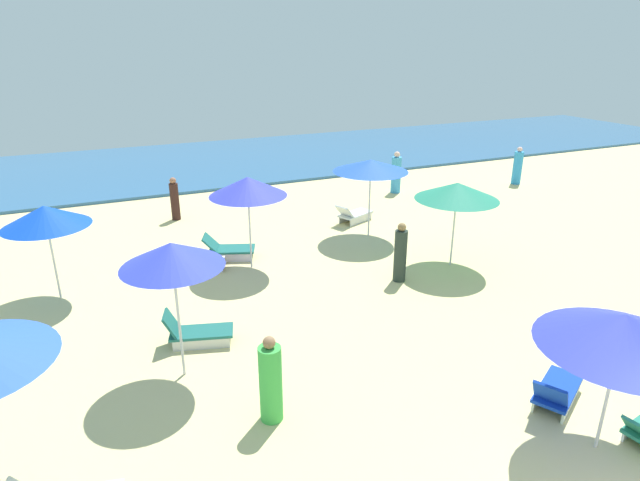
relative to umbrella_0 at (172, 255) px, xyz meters
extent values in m
cube|color=#2F608F|center=(4.99, 17.93, -2.40)|extent=(60.00, 10.87, 0.12)
cylinder|color=silver|center=(0.00, 0.00, -1.34)|extent=(0.05, 0.05, 2.24)
cone|color=blue|center=(0.00, 0.00, 0.01)|extent=(1.83, 1.83, 0.45)
cube|color=silver|center=(0.48, 0.73, -2.34)|extent=(1.12, 0.36, 0.23)
cube|color=silver|center=(0.62, 1.20, -2.34)|extent=(1.12, 0.36, 0.23)
cube|color=#1D625A|center=(0.55, 0.96, -2.19)|extent=(1.39, 0.91, 0.06)
cube|color=#1D625A|center=(-0.02, 1.13, -1.95)|extent=(0.43, 0.61, 0.50)
cylinder|color=silver|center=(6.85, 5.23, -1.39)|extent=(0.05, 0.05, 2.12)
cone|color=blue|center=(6.85, 5.23, -0.15)|extent=(2.34, 2.34, 0.37)
cube|color=silver|center=(7.23, 6.44, -2.34)|extent=(1.06, 0.47, 0.24)
cube|color=silver|center=(7.04, 6.90, -2.34)|extent=(1.06, 0.47, 0.24)
cube|color=silver|center=(7.13, 6.67, -2.18)|extent=(1.39, 1.02, 0.06)
cube|color=silver|center=(6.60, 6.45, -1.97)|extent=(0.61, 0.67, 0.46)
cylinder|color=silver|center=(5.52, -4.55, -1.54)|extent=(0.05, 0.05, 1.83)
cone|color=blue|center=(5.52, -4.55, -0.37)|extent=(2.37, 2.37, 0.51)
cube|color=silver|center=(5.95, -3.67, -2.34)|extent=(1.03, 0.59, 0.23)
cube|color=silver|center=(5.72, -3.25, -2.34)|extent=(1.03, 0.59, 0.23)
cube|color=#143EB2|center=(5.84, -3.46, -2.20)|extent=(1.40, 1.12, 0.06)
cube|color=#143EB2|center=(5.32, -3.74, -1.96)|extent=(0.57, 0.64, 0.50)
cylinder|color=silver|center=(2.66, 4.34, -1.42)|extent=(0.05, 0.05, 2.07)
cone|color=blue|center=(2.66, 4.34, -0.13)|extent=(2.08, 2.08, 0.51)
cube|color=silver|center=(1.31, 4.45, -2.36)|extent=(1.07, 0.32, 0.19)
cube|color=silver|center=(1.44, 4.98, -2.36)|extent=(1.07, 0.32, 0.19)
cube|color=silver|center=(1.38, 4.72, -2.24)|extent=(1.34, 0.93, 0.06)
cube|color=silver|center=(0.83, 4.86, -2.06)|extent=(0.51, 0.68, 0.39)
cube|color=silver|center=(2.24, 4.93, -2.33)|extent=(1.09, 0.45, 0.25)
cube|color=silver|center=(2.45, 5.46, -2.33)|extent=(1.09, 0.45, 0.25)
cube|color=#1D665D|center=(2.34, 5.20, -2.18)|extent=(1.44, 1.09, 0.06)
cube|color=#1D665D|center=(1.79, 5.41, -1.97)|extent=(0.63, 0.75, 0.45)
cylinder|color=silver|center=(-2.19, 4.43, -1.52)|extent=(0.05, 0.05, 1.88)
cone|color=blue|center=(-2.19, 4.43, -0.33)|extent=(1.99, 1.99, 0.49)
cylinder|color=silver|center=(7.84, 2.24, -1.50)|extent=(0.05, 0.05, 1.91)
cone|color=#248364|center=(7.84, 2.24, -0.31)|extent=(2.26, 2.26, 0.46)
cylinder|color=#3C9AD4|center=(10.36, 9.30, -1.72)|extent=(0.49, 0.49, 1.48)
sphere|color=beige|center=(10.36, 9.30, -0.87)|extent=(0.24, 0.24, 0.24)
cylinder|color=green|center=(1.11, -1.86, -1.77)|extent=(0.51, 0.51, 1.37)
sphere|color=#956E4C|center=(1.11, -1.86, -0.99)|extent=(0.21, 0.21, 0.21)
cylinder|color=#361E1A|center=(1.46, 9.42, -1.80)|extent=(0.31, 0.31, 1.30)
sphere|color=#976148|center=(1.46, 9.42, -1.05)|extent=(0.22, 0.22, 0.22)
cylinder|color=#3092D7|center=(15.93, 8.36, -1.75)|extent=(0.48, 0.48, 1.41)
sphere|color=beige|center=(15.93, 8.36, -0.94)|extent=(0.22, 0.22, 0.22)
cylinder|color=#29352D|center=(5.96, 1.93, -1.76)|extent=(0.44, 0.44, 1.39)
sphere|color=olive|center=(5.96, 1.93, -0.97)|extent=(0.22, 0.22, 0.22)
camera|label=1|loc=(-1.09, -8.80, 3.52)|focal=29.71mm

